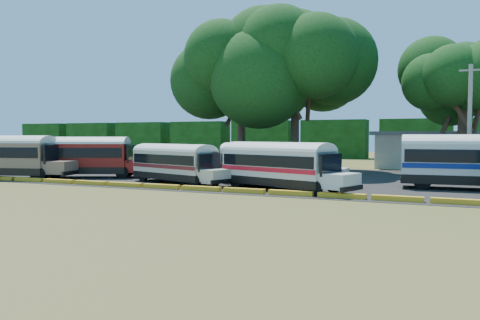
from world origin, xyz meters
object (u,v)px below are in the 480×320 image
at_px(bus_beige, 3,154).
at_px(tree_west, 241,70).
at_px(bus_white_red, 279,163).
at_px(bus_cream_west, 176,161).
at_px(bus_red, 80,154).

xyz_separation_m(bus_beige, tree_west, (14.04, 16.65, 8.19)).
bearing_deg(bus_white_red, bus_cream_west, -166.50).
bearing_deg(bus_white_red, bus_beige, -155.95).
bearing_deg(bus_white_red, tree_west, 141.46).
height_order(bus_beige, bus_white_red, bus_beige).
distance_m(bus_red, bus_white_red, 18.43).
bearing_deg(tree_west, bus_red, -124.80).
xyz_separation_m(bus_red, bus_cream_west, (9.90, -0.87, -0.32)).
bearing_deg(tree_west, bus_beige, -130.14).
xyz_separation_m(bus_beige, bus_white_red, (23.21, 1.63, -0.27)).
relative_size(bus_cream_west, bus_white_red, 0.94).
height_order(bus_beige, bus_cream_west, bus_beige).
height_order(bus_red, bus_cream_west, bus_red).
bearing_deg(bus_white_red, bus_red, -165.68).
relative_size(bus_beige, bus_red, 1.05).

